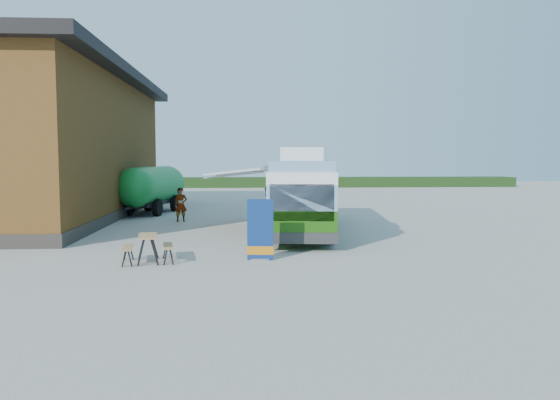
{
  "coord_description": "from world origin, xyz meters",
  "views": [
    {
      "loc": [
        -0.25,
        -18.7,
        3.08
      ],
      "look_at": [
        1.11,
        2.75,
        1.4
      ],
      "focal_mm": 35.0,
      "sensor_mm": 36.0,
      "label": 1
    }
  ],
  "objects": [
    {
      "name": "barn",
      "position": [
        -10.5,
        10.0,
        3.59
      ],
      "size": [
        9.6,
        21.2,
        7.5
      ],
      "color": "brown",
      "rests_on": "ground"
    },
    {
      "name": "picnic_table",
      "position": [
        -3.12,
        -2.65,
        0.6
      ],
      "size": [
        1.6,
        1.47,
        0.81
      ],
      "rotation": [
        0.0,
        0.0,
        0.16
      ],
      "color": "tan",
      "rests_on": "ground"
    },
    {
      "name": "bus",
      "position": [
        2.1,
        4.2,
        1.64
      ],
      "size": [
        3.46,
        11.35,
        3.43
      ],
      "rotation": [
        0.0,
        0.0,
        -0.1
      ],
      "color": "#2C6611",
      "rests_on": "ground"
    },
    {
      "name": "person_a",
      "position": [
        -3.36,
        7.66,
        0.81
      ],
      "size": [
        0.67,
        0.52,
        1.63
      ],
      "primitive_type": "imported",
      "rotation": [
        0.0,
        0.0,
        0.25
      ],
      "color": "#999999",
      "rests_on": "ground"
    },
    {
      "name": "hedge",
      "position": [
        8.0,
        38.0,
        0.5
      ],
      "size": [
        40.0,
        3.0,
        1.0
      ],
      "primitive_type": "cube",
      "color": "#264419",
      "rests_on": "ground"
    },
    {
      "name": "ground",
      "position": [
        0.0,
        0.0,
        0.0
      ],
      "size": [
        100.0,
        100.0,
        0.0
      ],
      "primitive_type": "plane",
      "color": "#BCB7AD",
      "rests_on": "ground"
    },
    {
      "name": "awning",
      "position": [
        -0.37,
        4.53,
        2.5
      ],
      "size": [
        2.8,
        4.1,
        0.5
      ],
      "rotation": [
        0.0,
        0.0,
        -0.1
      ],
      "color": "white",
      "rests_on": "ground"
    },
    {
      "name": "slurry_tanker",
      "position": [
        -5.38,
        11.64,
        1.48
      ],
      "size": [
        3.02,
        6.86,
        2.58
      ],
      "rotation": [
        0.0,
        0.0,
        -0.21
      ],
      "color": "#188735",
      "rests_on": "ground"
    },
    {
      "name": "person_b",
      "position": [
        0.72,
        4.68,
        0.92
      ],
      "size": [
        1.13,
        1.13,
        1.85
      ],
      "primitive_type": "imported",
      "rotation": [
        0.0,
        0.0,
        -2.33
      ],
      "color": "#999999",
      "rests_on": "ground"
    },
    {
      "name": "banner",
      "position": [
        0.18,
        -2.51,
        0.75
      ],
      "size": [
        0.8,
        0.23,
        1.84
      ],
      "rotation": [
        0.0,
        0.0,
        -0.1
      ],
      "color": "navy",
      "rests_on": "ground"
    }
  ]
}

